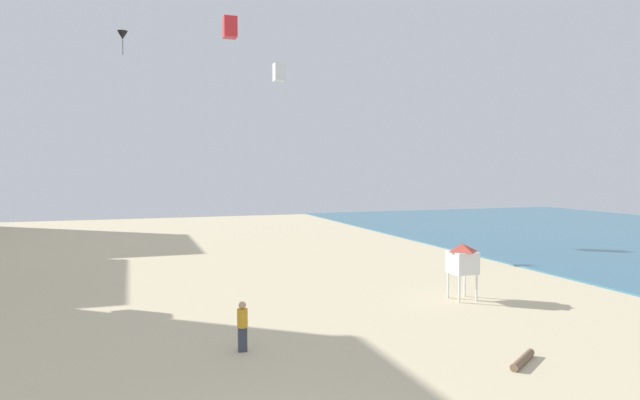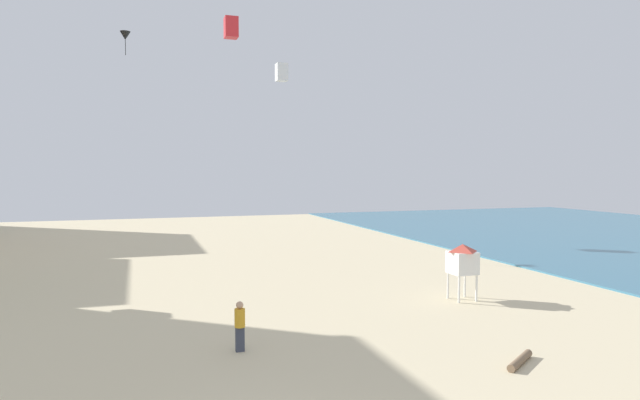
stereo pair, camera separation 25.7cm
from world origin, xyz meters
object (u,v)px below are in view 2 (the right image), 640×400
lifeguard_stand (462,260)px  kite_white_box (282,72)px  kite_flyer (240,323)px  kite_black_delta (125,36)px  kite_red_box (231,28)px  driftwood_log (520,361)px

lifeguard_stand → kite_white_box: kite_white_box is taller
kite_flyer → kite_black_delta: size_ratio=0.92×
kite_red_box → kite_flyer: bearing=-98.8°
lifeguard_stand → kite_red_box: bearing=144.4°
kite_flyer → driftwood_log: (7.81, -3.91, -0.80)m
kite_flyer → kite_red_box: 20.68m
kite_flyer → lifeguard_stand: (10.82, 3.77, 0.92)m
kite_flyer → driftwood_log: bearing=-171.0°
kite_flyer → kite_black_delta: bearing=-46.8°
kite_black_delta → kite_flyer: bearing=-82.4°
kite_red_box → driftwood_log: bearing=-74.5°
kite_flyer → lifeguard_stand: size_ratio=0.64×
kite_flyer → kite_white_box: kite_white_box is taller
driftwood_log → kite_black_delta: 37.33m
kite_flyer → kite_black_delta: (-3.70, 27.74, 15.30)m
kite_flyer → lifeguard_stand: 11.49m
kite_black_delta → driftwood_log: bearing=-70.0°
kite_black_delta → lifeguard_stand: bearing=-58.8°
kite_red_box → kite_white_box: size_ratio=0.82×
kite_flyer → kite_white_box: (8.86, 28.35, 13.34)m
lifeguard_stand → kite_black_delta: (-14.52, 23.97, 14.38)m
kite_flyer → kite_red_box: kite_red_box is taller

